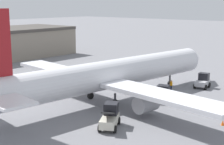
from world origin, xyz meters
TOP-DOWN VIEW (x-y plane):
  - ground_plane at (0.00, 0.00)m, footprint 400.00×400.00m
  - airplane at (-1.02, 0.13)m, footprint 41.03×35.92m
  - ground_crew_worker at (9.34, -3.42)m, footprint 0.36×0.36m
  - baggage_tug at (14.06, -6.10)m, footprint 2.79×2.21m
  - belt_loader_truck at (-7.69, -6.19)m, footprint 3.88×3.20m
  - pushback_tug at (3.97, -5.22)m, footprint 3.34×2.69m
  - safety_cone_near at (0.29, -14.96)m, footprint 0.36×0.36m

SIDE VIEW (x-z plane):
  - ground_plane at x=0.00m, z-range 0.00..0.00m
  - safety_cone_near at x=0.29m, z-range 0.00..0.55m
  - ground_crew_worker at x=9.34m, z-range 0.05..1.68m
  - pushback_tug at x=3.97m, z-range -0.06..1.93m
  - baggage_tug at x=14.06m, z-range -0.10..2.09m
  - belt_loader_truck at x=-7.69m, z-range -0.07..2.32m
  - airplane at x=-1.02m, z-range -2.52..9.58m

